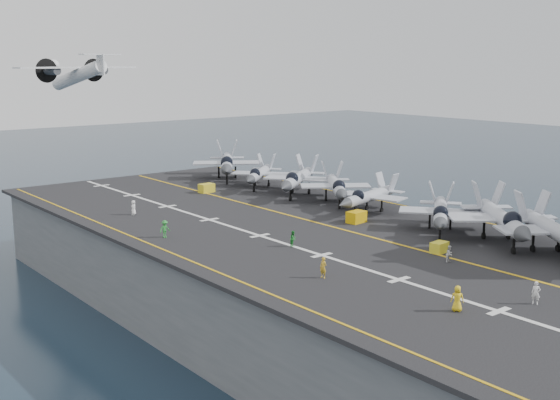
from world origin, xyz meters
TOP-DOWN VIEW (x-y plane):
  - ground at (0.00, 0.00)m, footprint 500.00×500.00m
  - hull at (0.00, 0.00)m, footprint 36.00×90.00m
  - flight_deck at (0.00, 0.00)m, footprint 38.00×92.00m
  - foul_line at (3.00, 0.00)m, footprint 0.35×90.00m
  - landing_centerline at (-6.00, 0.00)m, footprint 0.50×90.00m
  - deck_edge_port at (-17.00, 0.00)m, footprint 0.25×90.00m
  - deck_edge_stbd at (18.50, 0.00)m, footprint 0.25×90.00m
  - fighter_jet_1 at (11.44, -24.10)m, footprint 17.35×18.57m
  - fighter_jet_2 at (11.89, -17.95)m, footprint 18.09×18.79m
  - fighter_jet_3 at (10.79, -10.92)m, footprint 16.38×15.66m
  - fighter_jet_4 at (11.88, 1.02)m, footprint 14.49×11.51m
  - fighter_jet_5 at (12.80, 8.07)m, footprint 15.81×16.80m
  - fighter_jet_6 at (12.25, 15.27)m, footprint 17.74×16.59m
  - fighter_jet_7 at (11.86, 23.73)m, footprint 15.44×14.87m
  - fighter_jet_8 at (12.30, 32.98)m, footprint 18.19×19.55m
  - tow_cart_a at (3.75, -16.50)m, footprint 1.93×1.39m
  - tow_cart_b at (6.68, -1.97)m, footprint 2.42×1.75m
  - tow_cart_c at (3.45, 25.29)m, footprint 2.23×1.55m
  - crew_0 at (-8.43, -27.97)m, footprint 1.40×1.43m
  - crew_1 at (-10.73, -15.45)m, footprint 0.90×1.21m
  - crew_2 at (-6.00, -5.69)m, footprint 1.18×1.02m
  - crew_3 at (-14.40, 5.75)m, footprint 1.14×0.77m
  - crew_5 at (-11.72, 18.21)m, footprint 1.27×1.28m
  - crew_6 at (-2.34, -30.77)m, footprint 1.13×1.29m
  - crew_7 at (1.82, -19.25)m, footprint 1.08×0.83m
  - transport_plane at (-4.25, 50.49)m, footprint 22.98×17.42m

SIDE VIEW (x-z plane):
  - ground at x=0.00m, z-range 0.00..0.00m
  - hull at x=0.00m, z-range 0.00..10.00m
  - flight_deck at x=0.00m, z-range 10.00..10.40m
  - foul_line at x=3.00m, z-range 10.41..10.43m
  - landing_centerline at x=-6.00m, z-range 10.41..10.43m
  - deck_edge_port at x=-17.00m, z-range 10.41..10.43m
  - deck_edge_stbd at x=18.50m, z-range 10.41..10.43m
  - tow_cart_a at x=3.75m, z-range 10.40..11.47m
  - tow_cart_c at x=3.45m, z-range 10.40..11.67m
  - tow_cart_b at x=6.68m, z-range 10.40..11.75m
  - crew_7 at x=1.82m, z-range 10.40..12.02m
  - crew_2 at x=-6.00m, z-range 10.40..12.05m
  - crew_5 at x=-11.72m, z-range 10.40..12.20m
  - crew_6 at x=-2.34m, z-range 10.40..12.21m
  - crew_1 at x=-10.73m, z-range 10.40..12.25m
  - crew_3 at x=-14.40m, z-range 10.40..12.29m
  - crew_0 at x=-8.43m, z-range 10.40..12.40m
  - fighter_jet_4 at x=11.88m, z-range 10.40..14.81m
  - fighter_jet_7 at x=11.86m, z-range 10.40..14.88m
  - fighter_jet_3 at x=10.79m, z-range 10.40..15.15m
  - fighter_jet_5 at x=12.80m, z-range 10.40..15.26m
  - fighter_jet_6 at x=12.25m, z-range 10.40..15.53m
  - fighter_jet_1 at x=11.44m, z-range 10.40..15.77m
  - fighter_jet_2 at x=11.89m, z-range 10.40..15.86m
  - fighter_jet_8 at x=12.30m, z-range 10.40..16.05m
  - transport_plane at x=-4.25m, z-range 24.28..29.25m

